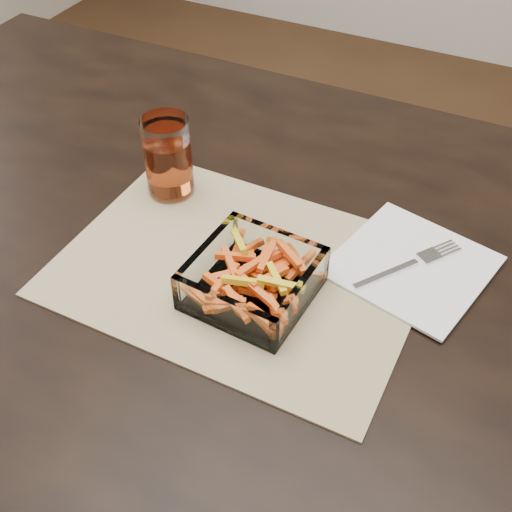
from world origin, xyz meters
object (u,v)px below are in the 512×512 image
object	(u,v)px
dining_table	(262,295)
glass_bowl	(253,281)
fork	(411,264)
tumbler	(168,159)

from	to	relation	value
dining_table	glass_bowl	size ratio (longest dim) A/B	10.87
glass_bowl	dining_table	bearing A→B (deg)	107.15
dining_table	fork	size ratio (longest dim) A/B	11.28
dining_table	fork	world-z (taller)	fork
dining_table	tumbler	world-z (taller)	tumbler
glass_bowl	tumbler	xyz separation A→B (m)	(-0.20, 0.13, 0.03)
glass_bowl	tumbler	world-z (taller)	tumbler
fork	dining_table	bearing A→B (deg)	-128.87
glass_bowl	fork	distance (m)	0.21
dining_table	tumbler	xyz separation A→B (m)	(-0.17, 0.05, 0.15)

